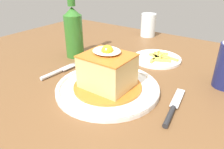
% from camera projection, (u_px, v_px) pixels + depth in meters
% --- Properties ---
extents(dining_table, '(1.31, 0.91, 0.76)m').
position_uv_depth(dining_table, '(123.00, 94.00, 0.76)').
color(dining_table, brown).
rests_on(dining_table, ground_plane).
extents(main_plate, '(0.28, 0.28, 0.02)m').
position_uv_depth(main_plate, '(108.00, 88.00, 0.58)').
color(main_plate, white).
rests_on(main_plate, dining_table).
extents(sandwich_meal, '(0.18, 0.18, 0.12)m').
position_uv_depth(sandwich_meal, '(108.00, 72.00, 0.55)').
color(sandwich_meal, '#C66B23').
rests_on(sandwich_meal, main_plate).
extents(fork, '(0.02, 0.14, 0.01)m').
position_uv_depth(fork, '(57.00, 72.00, 0.67)').
color(fork, silver).
rests_on(fork, dining_table).
extents(knife, '(0.04, 0.17, 0.01)m').
position_uv_depth(knife, '(172.00, 111.00, 0.49)').
color(knife, '#262628').
rests_on(knife, dining_table).
extents(beer_bottle_green, '(0.06, 0.06, 0.27)m').
position_uv_depth(beer_bottle_green, '(73.00, 30.00, 0.76)').
color(beer_bottle_green, '#2D6B23').
rests_on(beer_bottle_green, dining_table).
extents(drinking_glass, '(0.07, 0.07, 0.10)m').
position_uv_depth(drinking_glass, '(148.00, 27.00, 1.01)').
color(drinking_glass, '#3F2314').
rests_on(drinking_glass, dining_table).
extents(side_plate_fries, '(0.17, 0.17, 0.02)m').
position_uv_depth(side_plate_fries, '(157.00, 58.00, 0.77)').
color(side_plate_fries, white).
rests_on(side_plate_fries, dining_table).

